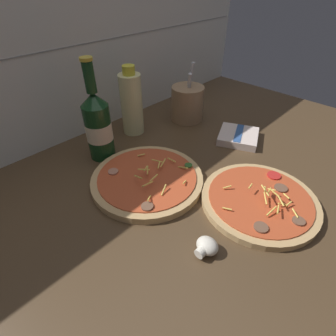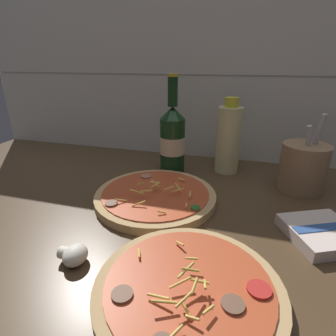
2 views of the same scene
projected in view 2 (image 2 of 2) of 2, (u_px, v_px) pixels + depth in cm
name	position (u px, v px, depth cm)	size (l,w,h in cm)	color
counter_slab	(157.00, 231.00, 54.47)	(160.00, 90.00, 2.50)	#4C3823
tile_backsplash	(199.00, 75.00, 84.07)	(160.00, 1.13, 60.00)	silver
pizza_near	(188.00, 288.00, 38.08)	(27.62, 27.62, 5.39)	tan
pizza_far	(155.00, 196.00, 63.81)	(29.25, 29.25, 5.06)	tan
beer_bottle	(172.00, 139.00, 77.28)	(7.43, 7.43, 28.44)	#143819
oil_bottle	(228.00, 139.00, 77.35)	(7.05, 7.05, 22.20)	beige
mushroom_left	(74.00, 255.00, 43.66)	(4.83, 4.60, 3.22)	white
utensil_crock	(303.00, 167.00, 67.52)	(11.51, 11.51, 20.02)	#9E7A56
dish_towel	(322.00, 233.00, 49.86)	(16.31, 16.19, 2.56)	beige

